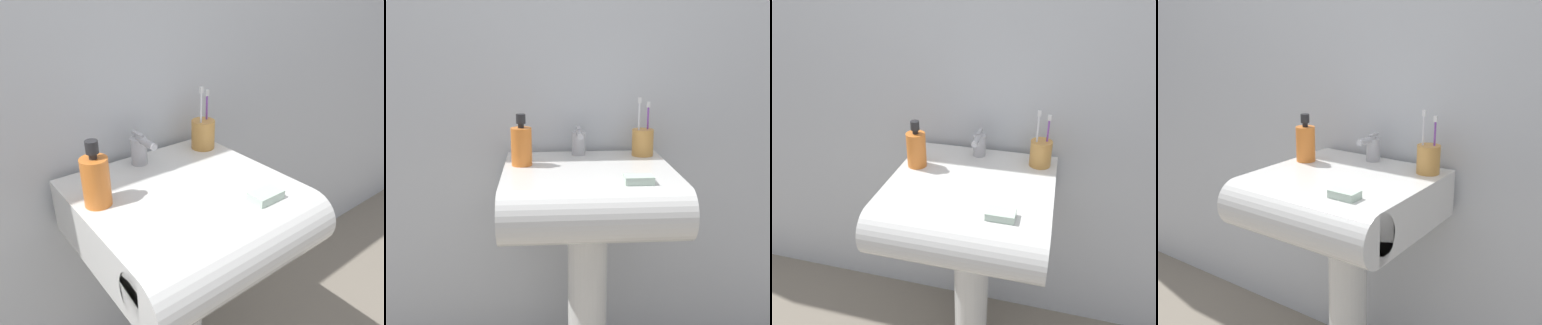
{
  "view_description": "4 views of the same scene",
  "coord_description": "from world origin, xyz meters",
  "views": [
    {
      "loc": [
        -0.53,
        -0.75,
        1.38
      ],
      "look_at": [
        0.03,
        -0.01,
        0.92
      ],
      "focal_mm": 35.0,
      "sensor_mm": 36.0,
      "label": 1
    },
    {
      "loc": [
        -0.15,
        -1.56,
        1.26
      ],
      "look_at": [
        -0.04,
        -0.03,
        0.88
      ],
      "focal_mm": 45.0,
      "sensor_mm": 36.0,
      "label": 2
    },
    {
      "loc": [
        0.26,
        -1.1,
        1.52
      ],
      "look_at": [
        -0.03,
        -0.02,
        0.93
      ],
      "focal_mm": 35.0,
      "sensor_mm": 36.0,
      "label": 3
    },
    {
      "loc": [
        0.91,
        -1.27,
        1.33
      ],
      "look_at": [
        0.03,
        -0.02,
        0.91
      ],
      "focal_mm": 45.0,
      "sensor_mm": 36.0,
      "label": 4
    }
  ],
  "objects": [
    {
      "name": "faucet",
      "position": [
        -0.02,
        0.18,
        0.91
      ],
      "size": [
        0.05,
        0.12,
        0.1
      ],
      "color": "#B7B7BC",
      "rests_on": "sink_basin"
    },
    {
      "name": "soap_bottle",
      "position": [
        -0.22,
        0.05,
        0.93
      ],
      "size": [
        0.07,
        0.07,
        0.18
      ],
      "color": "orange",
      "rests_on": "sink_basin"
    },
    {
      "name": "toothbrush_cup",
      "position": [
        0.22,
        0.16,
        0.91
      ],
      "size": [
        0.08,
        0.08,
        0.22
      ],
      "color": "#D19347",
      "rests_on": "sink_basin"
    },
    {
      "name": "sink_basin",
      "position": [
        0.0,
        -0.06,
        0.78
      ],
      "size": [
        0.57,
        0.58,
        0.16
      ],
      "color": "white",
      "rests_on": "sink_pedestal"
    },
    {
      "name": "bar_soap",
      "position": [
        0.13,
        -0.2,
        0.87
      ],
      "size": [
        0.09,
        0.06,
        0.02
      ],
      "primitive_type": "cube",
      "color": "silver",
      "rests_on": "sink_basin"
    },
    {
      "name": "wall_back",
      "position": [
        0.0,
        0.29,
        1.2
      ],
      "size": [
        5.0,
        0.05,
        2.4
      ],
      "primitive_type": "cube",
      "color": "silver",
      "rests_on": "ground"
    },
    {
      "name": "sink_pedestal",
      "position": [
        0.0,
        0.0,
        0.35
      ],
      "size": [
        0.14,
        0.14,
        0.69
      ],
      "primitive_type": "cylinder",
      "color": "white",
      "rests_on": "ground"
    }
  ]
}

